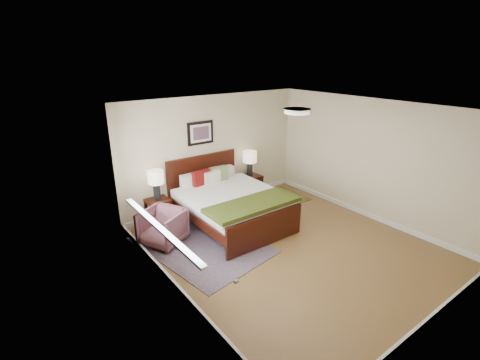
{
  "coord_description": "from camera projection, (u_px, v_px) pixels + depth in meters",
  "views": [
    {
      "loc": [
        -4.04,
        -3.93,
        3.32
      ],
      "look_at": [
        -0.33,
        1.07,
        1.05
      ],
      "focal_mm": 26.0,
      "sensor_mm": 36.0,
      "label": 1
    }
  ],
  "objects": [
    {
      "name": "right_wall",
      "position": [
        371.0,
        160.0,
        7.2
      ],
      "size": [
        0.04,
        5.0,
        2.5
      ],
      "primitive_type": "cube",
      "color": "beige",
      "rests_on": "ground"
    },
    {
      "name": "lamp_left",
      "position": [
        156.0,
        180.0,
        6.89
      ],
      "size": [
        0.33,
        0.33,
        0.61
      ],
      "color": "black",
      "rests_on": "nightstand_left"
    },
    {
      "name": "nightstand_right",
      "position": [
        250.0,
        184.0,
        8.43
      ],
      "size": [
        0.55,
        0.41,
        0.54
      ],
      "color": "#371208",
      "rests_on": "ground"
    },
    {
      "name": "back_wall",
      "position": [
        214.0,
        151.0,
        7.82
      ],
      "size": [
        4.5,
        0.04,
        2.5
      ],
      "primitive_type": "cube",
      "color": "beige",
      "rests_on": "ground"
    },
    {
      "name": "window",
      "position": [
        155.0,
        192.0,
        5.19
      ],
      "size": [
        0.11,
        2.72,
        1.32
      ],
      "color": "silver",
      "rests_on": "left_wall"
    },
    {
      "name": "wall_art",
      "position": [
        201.0,
        133.0,
        7.44
      ],
      "size": [
        0.62,
        0.05,
        0.5
      ],
      "color": "black",
      "rests_on": "back_wall"
    },
    {
      "name": "rug_navy",
      "position": [
        284.0,
        196.0,
        8.61
      ],
      "size": [
        0.77,
        1.14,
        0.01
      ],
      "primitive_type": "cube",
      "rotation": [
        0.0,
        0.0,
        -0.02
      ],
      "color": "black",
      "rests_on": "ground"
    },
    {
      "name": "left_wall",
      "position": [
        173.0,
        217.0,
        4.68
      ],
      "size": [
        0.04,
        5.0,
        2.5
      ],
      "primitive_type": "cube",
      "color": "beige",
      "rests_on": "ground"
    },
    {
      "name": "ceiling",
      "position": [
        297.0,
        109.0,
        5.51
      ],
      "size": [
        4.5,
        5.0,
        0.02
      ],
      "primitive_type": "cube",
      "color": "white",
      "rests_on": "back_wall"
    },
    {
      "name": "floor",
      "position": [
        289.0,
        246.0,
        6.37
      ],
      "size": [
        5.0,
        5.0,
        0.0
      ],
      "primitive_type": "plane",
      "color": "brown",
      "rests_on": "ground"
    },
    {
      "name": "ceil_fixture",
      "position": [
        297.0,
        111.0,
        5.52
      ],
      "size": [
        0.44,
        0.44,
        0.08
      ],
      "color": "white",
      "rests_on": "ceiling"
    },
    {
      "name": "bed",
      "position": [
        230.0,
        199.0,
        7.03
      ],
      "size": [
        1.84,
        2.24,
        1.21
      ],
      "color": "#371208",
      "rests_on": "ground"
    },
    {
      "name": "nightstand_left",
      "position": [
        158.0,
        205.0,
        7.06
      ],
      "size": [
        0.45,
        0.41,
        0.54
      ],
      "color": "#371208",
      "rests_on": "ground"
    },
    {
      "name": "armchair",
      "position": [
        163.0,
        227.0,
        6.36
      ],
      "size": [
        0.97,
        0.96,
        0.66
      ],
      "primitive_type": "imported",
      "rotation": [
        0.0,
        0.0,
        -1.08
      ],
      "color": "brown",
      "rests_on": "ground"
    },
    {
      "name": "door",
      "position": [
        256.0,
        296.0,
        3.43
      ],
      "size": [
        0.06,
        1.0,
        2.18
      ],
      "color": "silver",
      "rests_on": "ground"
    },
    {
      "name": "front_wall",
      "position": [
        445.0,
        242.0,
        4.05
      ],
      "size": [
        4.5,
        0.04,
        2.5
      ],
      "primitive_type": "cube",
      "color": "beige",
      "rests_on": "ground"
    },
    {
      "name": "rug_persian",
      "position": [
        201.0,
        245.0,
        6.4
      ],
      "size": [
        2.06,
        2.65,
        0.01
      ],
      "primitive_type": "cube",
      "rotation": [
        0.0,
        0.0,
        0.16
      ],
      "color": "#0D1043",
      "rests_on": "ground"
    },
    {
      "name": "lamp_right",
      "position": [
        250.0,
        159.0,
        8.22
      ],
      "size": [
        0.33,
        0.33,
        0.61
      ],
      "color": "black",
      "rests_on": "nightstand_right"
    }
  ]
}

